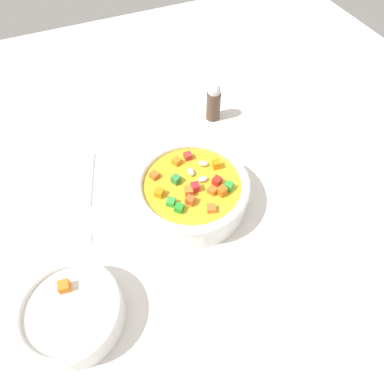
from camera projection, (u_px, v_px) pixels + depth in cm
name	position (u px, v px, depth cm)	size (l,w,h in cm)	color
ground_plane	(192.00, 204.00, 62.61)	(140.00, 140.00, 2.00)	silver
soup_bowl_main	(192.00, 191.00, 59.26)	(19.71, 19.71, 6.55)	white
spoon	(89.00, 206.00, 60.62)	(20.41, 7.40, 0.96)	silver
side_bowl_small	(72.00, 313.00, 47.47)	(14.36, 14.36, 5.55)	white
pepper_shaker	(214.00, 102.00, 71.85)	(2.99, 2.99, 8.29)	#4C3828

